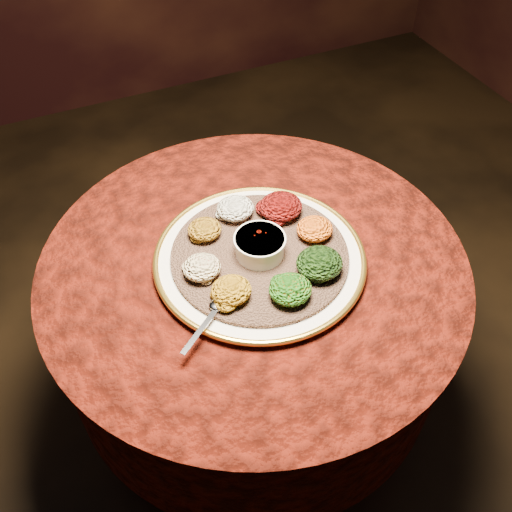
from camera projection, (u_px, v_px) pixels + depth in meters
name	position (u px, v px, depth m)	size (l,w,h in m)	color
table	(254.00, 309.00, 1.40)	(0.96, 0.96, 0.73)	black
platter	(260.00, 258.00, 1.26)	(0.52, 0.52, 0.02)	silver
injera	(260.00, 255.00, 1.25)	(0.39, 0.39, 0.01)	brown
stew_bowl	(260.00, 245.00, 1.23)	(0.11, 0.11, 0.05)	white
spoon	(218.00, 307.00, 1.14)	(0.14, 0.10, 0.01)	silver
portion_ayib	(235.00, 208.00, 1.31)	(0.09, 0.08, 0.04)	silver
portion_kitfo	(281.00, 206.00, 1.31)	(0.10, 0.10, 0.05)	black
portion_tikil	(315.00, 229.00, 1.27)	(0.08, 0.08, 0.04)	#A9690E
portion_gomen	(319.00, 263.00, 1.19)	(0.10, 0.09, 0.05)	black
portion_mixveg	(290.00, 289.00, 1.15)	(0.09, 0.08, 0.04)	#A2460A
portion_kik	(231.00, 290.00, 1.15)	(0.08, 0.08, 0.04)	#A9710E
portion_timatim	(202.00, 267.00, 1.19)	(0.08, 0.08, 0.04)	maroon
portion_shiro	(205.00, 229.00, 1.27)	(0.08, 0.07, 0.04)	#8F6511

